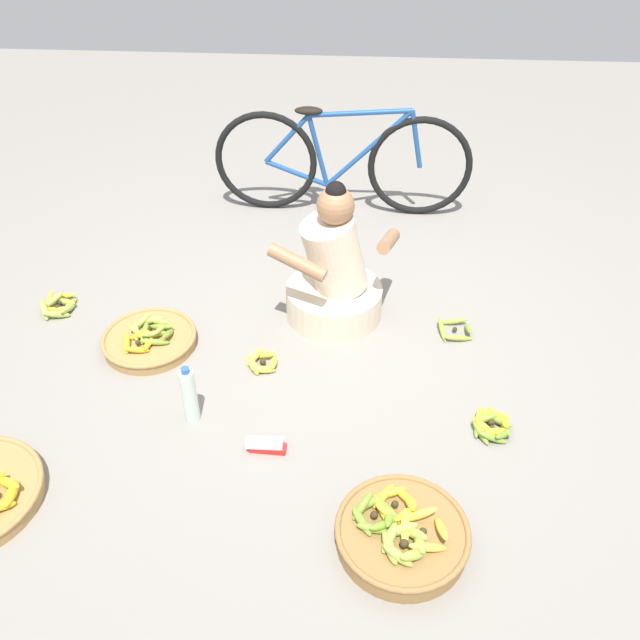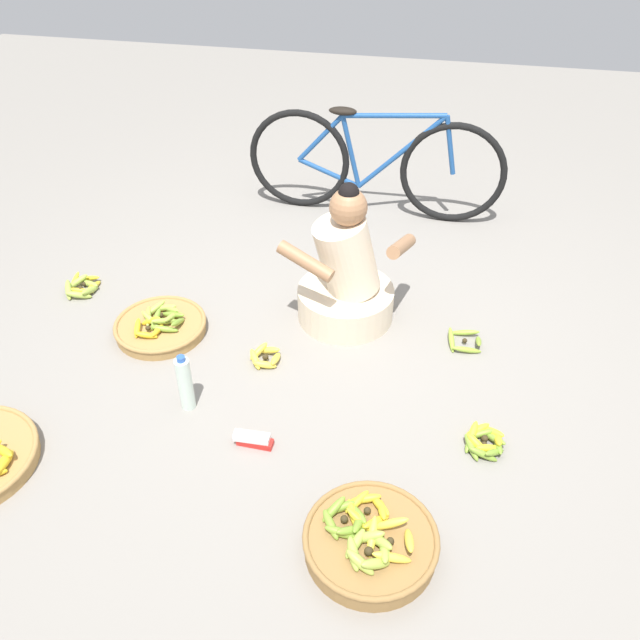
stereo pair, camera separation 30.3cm
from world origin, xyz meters
TOP-DOWN VIEW (x-y plane):
  - ground_plane at (0.00, 0.00)m, footprint 10.00×10.00m
  - vendor_woman_front at (0.04, 0.30)m, footprint 0.67×0.54m
  - bicycle_leaning at (0.03, 1.48)m, footprint 1.70×0.08m
  - banana_basket_back_center at (0.37, -1.11)m, footprint 0.51×0.51m
  - banana_basket_mid_right at (-0.90, -0.03)m, footprint 0.49×0.49m
  - loose_bananas_near_bicycle at (0.69, 0.18)m, footprint 0.19×0.18m
  - loose_bananas_front_left at (0.79, -0.50)m, footprint 0.20×0.23m
  - loose_bananas_near_vendor at (-0.29, -0.15)m, footprint 0.17×0.18m
  - loose_bananas_mid_left at (-1.49, 0.23)m, footprint 0.21×0.24m
  - water_bottle at (-0.56, -0.53)m, footprint 0.07×0.07m
  - packet_carton_stack at (-0.20, -0.69)m, footprint 0.18×0.06m

SIDE VIEW (x-z plane):
  - ground_plane at x=0.00m, z-range 0.00..0.00m
  - loose_bananas_near_bicycle at x=0.69m, z-range -0.02..0.07m
  - loose_bananas_front_left at x=0.79m, z-range -0.01..0.07m
  - loose_bananas_near_vendor at x=-0.29m, z-range -0.01..0.07m
  - loose_bananas_mid_left at x=-1.49m, z-range -0.02..0.07m
  - packet_carton_stack at x=-0.20m, z-range 0.00..0.06m
  - banana_basket_mid_right at x=-0.90m, z-range -0.02..0.11m
  - banana_basket_back_center at x=0.37m, z-range -0.02..0.14m
  - water_bottle at x=-0.56m, z-range -0.01..0.30m
  - vendor_woman_front at x=0.04m, z-range -0.14..0.66m
  - bicycle_leaning at x=0.03m, z-range -0.01..0.73m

